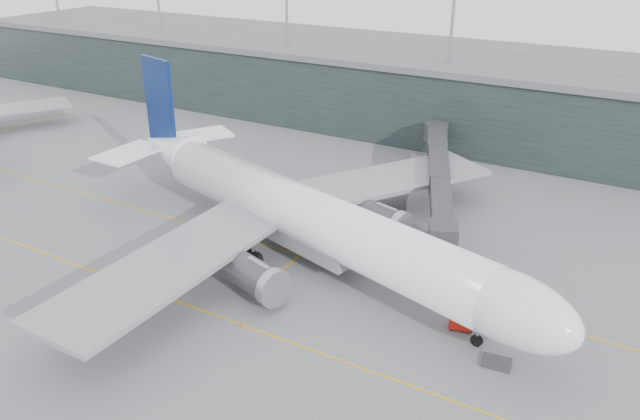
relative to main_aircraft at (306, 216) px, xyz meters
The scene contains 17 objects.
ground 9.30m from the main_aircraft, 145.14° to the left, with size 320.00×320.00×0.00m, color #5B5B60.
taxiline_a 8.30m from the main_aircraft, behind, with size 160.00×0.25×0.02m, color gold.
taxiline_b 17.84m from the main_aircraft, 110.89° to the right, with size 160.00×0.25×0.02m, color gold.
taxiline_lead_main 24.88m from the main_aircraft, 92.44° to the left, with size 0.25×60.00×0.02m, color gold.
taxiline_lead_adj 84.76m from the main_aircraft, 163.37° to the left, with size 0.25×60.00×0.02m, color gold.
terminal 62.52m from the main_aircraft, 95.54° to the left, with size 240.00×36.00×29.00m.
main_aircraft is the anchor object (origin of this frame).
jet_bridge 28.67m from the main_aircraft, 70.55° to the left, with size 19.22×44.69×6.73m.
gse_cart 22.76m from the main_aircraft, 13.07° to the right, with size 2.72×2.10×1.64m.
baggage_dolly 28.50m from the main_aircraft, 18.36° to the right, with size 2.67×2.14×0.27m, color #323237.
uld_a 18.99m from the main_aircraft, 125.25° to the left, with size 2.45×2.22×1.82m.
uld_b 18.43m from the main_aircraft, 122.60° to the left, with size 2.70×2.43×2.03m.
uld_c 17.11m from the main_aircraft, 113.44° to the left, with size 2.19×1.76×1.97m.
cone_nose 30.65m from the main_aircraft, ahead, with size 0.42×0.42×0.67m, color #FC630E.
cone_wing_stbd 17.15m from the main_aircraft, 82.43° to the right, with size 0.39×0.39×0.63m, color #F15E0D.
cone_wing_port 15.12m from the main_aircraft, 72.63° to the left, with size 0.45×0.45×0.71m, color #DE5A0C.
cone_tail 19.72m from the main_aircraft, 154.20° to the right, with size 0.50×0.50×0.80m, color #D55F0B.
Camera 1 is at (41.89, -62.88, 38.16)m, focal length 35.00 mm.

